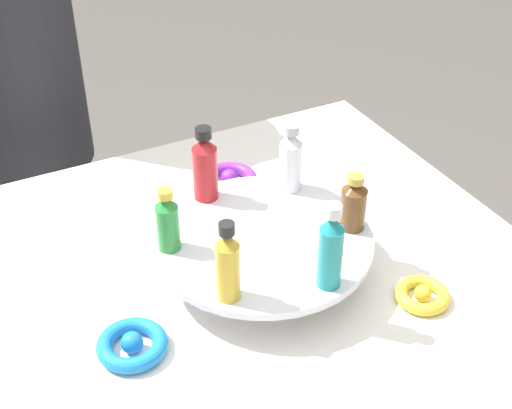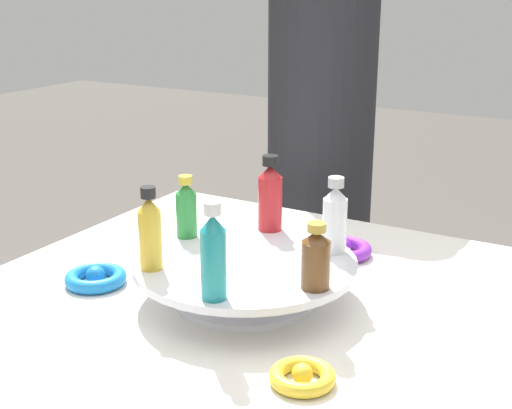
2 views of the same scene
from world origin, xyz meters
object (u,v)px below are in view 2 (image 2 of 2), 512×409
Objects in this scene: bottle_red at (270,196)px; bottle_teal at (213,255)px; ribbon_bow_blue at (96,278)px; bottle_brown at (316,258)px; ribbon_bow_gold at (302,376)px; ribbon_bow_purple at (342,249)px; display_stand at (245,274)px; person_figure at (320,173)px; bottle_clear at (335,218)px; bottle_green at (186,209)px; bottle_gold at (150,232)px.

bottle_teal reaches higher than bottle_red.
bottle_teal is 0.30m from ribbon_bow_blue.
bottle_brown reaches higher than ribbon_bow_gold.
ribbon_bow_purple is 0.43m from ribbon_bow_blue.
bottle_brown is at bearing -106.58° from display_stand.
bottle_red is 0.08× the size of person_figure.
display_stand is 0.22× the size of person_figure.
bottle_red is 1.29× the size of ribbon_bow_blue.
display_stand reaches higher than ribbon_bow_gold.
bottle_teal is 1.63× the size of ribbon_bow_gold.
bottle_clear is at bearing -106.58° from bottle_red.
person_figure reaches higher than display_stand.
display_stand is 0.16m from bottle_green.
person_figure is (0.59, 0.18, -0.12)m from bottle_red.
bottle_gold is 0.85m from person_figure.
bottle_teal is at bearing 163.42° from bottle_clear.
person_figure is at bearing 23.65° from ribbon_bow_gold.
bottle_teal is at bearing 133.42° from bottle_brown.
ribbon_bow_purple is at bearing 16.71° from ribbon_bow_gold.
bottle_teal is at bearing -166.58° from bottle_red.
ribbon_bow_purple reaches higher than ribbon_bow_gold.
bottle_teal is 0.09× the size of person_figure.
ribbon_bow_gold is 0.05× the size of person_figure.
bottle_teal reaches higher than bottle_green.
bottle_red is at bearing -44.55° from ribbon_bow_blue.
ribbon_bow_blue is 0.81m from person_figure.
display_stand is 3.28× the size of bottle_green.
display_stand is at bearing -166.58° from bottle_red.
bottle_gold is at bearing 75.45° from ribbon_bow_gold.
bottle_green is at bearing 103.42° from bottle_clear.
bottle_brown is 0.39m from ribbon_bow_blue.
bottle_green is 0.86× the size of bottle_clear.
bottle_green is at bearing 73.42° from display_stand.
ribbon_bow_purple is (0.15, 0.05, -0.11)m from bottle_clear.
bottle_brown reaches higher than ribbon_bow_purple.
bottle_green is at bearing 43.42° from bottle_teal.
display_stand is 3.42× the size of ribbon_bow_blue.
bottle_red is 0.25m from bottle_gold.
display_stand is 2.73× the size of bottle_gold.
bottle_green is 0.25m from bottle_teal.
ribbon_bow_purple is at bearing -43.64° from bottle_green.
bottle_clear is 0.40m from ribbon_bow_blue.
bottle_gold is 0.14m from bottle_teal.
ribbon_bow_gold is at bearing 7.40° from person_figure.
person_figure is at bearing 26.53° from bottle_clear.
bottle_brown is 0.14m from bottle_clear.
bottle_red reaches higher than bottle_gold.
display_stand is 3.59× the size of bottle_brown.
display_stand is at bearing 46.71° from ribbon_bow_gold.
bottle_clear is at bearing -46.58° from bottle_gold.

